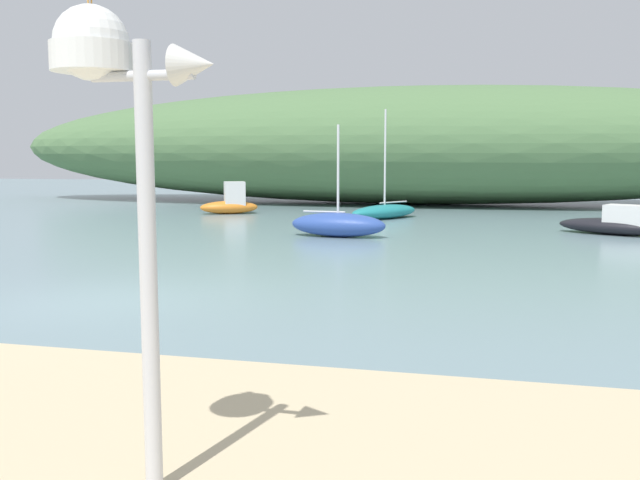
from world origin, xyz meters
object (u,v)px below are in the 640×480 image
at_px(mast_structure, 111,91).
at_px(sailboat_outer_mooring, 385,211).
at_px(sailboat_centre_water, 338,224).
at_px(motorboat_near_shore, 617,224).
at_px(motorboat_east_reach, 231,203).

height_order(mast_structure, sailboat_outer_mooring, sailboat_outer_mooring).
height_order(mast_structure, sailboat_centre_water, sailboat_centre_water).
relative_size(mast_structure, motorboat_near_shore, 0.89).
distance_m(motorboat_near_shore, motorboat_east_reach, 16.05).
relative_size(sailboat_outer_mooring, motorboat_near_shore, 1.19).
bearing_deg(sailboat_outer_mooring, motorboat_east_reach, 173.08).
distance_m(sailboat_outer_mooring, motorboat_east_reach, 7.08).
bearing_deg(sailboat_outer_mooring, motorboat_near_shore, -26.52).
bearing_deg(motorboat_east_reach, motorboat_near_shore, -18.02).
distance_m(mast_structure, sailboat_outer_mooring, 24.26).
bearing_deg(mast_structure, sailboat_centre_water, 97.21).
xyz_separation_m(mast_structure, motorboat_near_shore, (6.55, 19.94, -2.59)).
relative_size(sailboat_centre_water, motorboat_east_reach, 1.31).
height_order(sailboat_outer_mooring, motorboat_near_shore, sailboat_outer_mooring).
height_order(sailboat_outer_mooring, sailboat_centre_water, sailboat_outer_mooring).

